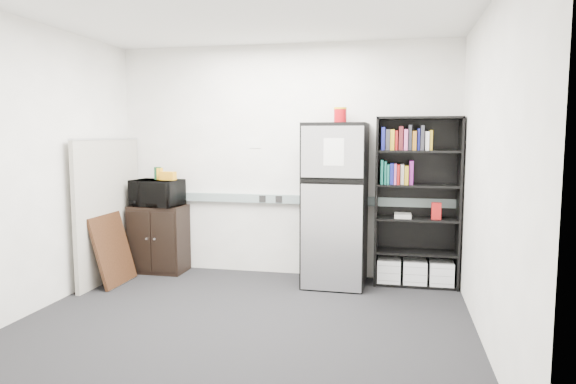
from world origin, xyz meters
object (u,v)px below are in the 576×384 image
(microwave, at_px, (157,193))
(refrigerator, at_px, (335,205))
(bookshelf, at_px, (417,203))
(cabinet, at_px, (159,239))
(cubicle_partition, at_px, (109,209))

(microwave, relative_size, refrigerator, 0.32)
(bookshelf, height_order, microwave, bookshelf)
(cabinet, height_order, refrigerator, refrigerator)
(bookshelf, relative_size, microwave, 3.26)
(bookshelf, height_order, cabinet, bookshelf)
(refrigerator, bearing_deg, microwave, 179.31)
(cubicle_partition, distance_m, microwave, 0.59)
(bookshelf, bearing_deg, cabinet, -178.78)
(cubicle_partition, relative_size, cabinet, 2.00)
(bookshelf, bearing_deg, cubicle_partition, -171.94)
(cabinet, bearing_deg, microwave, -90.00)
(cubicle_partition, xyz_separation_m, refrigerator, (2.55, 0.34, 0.08))
(bookshelf, xyz_separation_m, cubicle_partition, (-3.43, -0.49, -0.10))
(refrigerator, bearing_deg, bookshelf, 10.35)
(bookshelf, xyz_separation_m, microwave, (-3.03, -0.08, 0.05))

